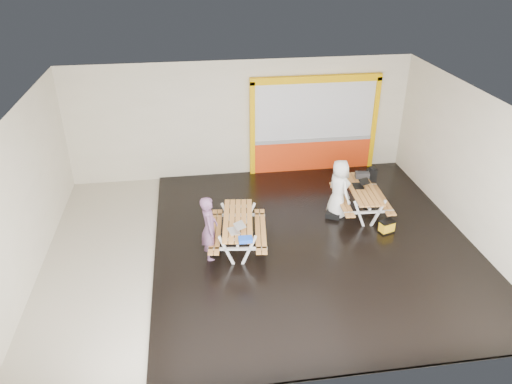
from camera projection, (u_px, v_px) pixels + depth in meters
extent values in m
cube|color=beige|center=(261.00, 247.00, 11.56)|extent=(10.00, 8.00, 0.01)
cube|color=white|center=(262.00, 105.00, 9.90)|extent=(10.00, 8.00, 0.01)
cube|color=beige|center=(241.00, 120.00, 14.22)|extent=(10.00, 0.01, 3.50)
cube|color=beige|center=(303.00, 301.00, 7.23)|extent=(10.00, 0.01, 3.50)
cube|color=beige|center=(24.00, 197.00, 10.09)|extent=(0.01, 8.00, 3.50)
cube|color=beige|center=(473.00, 167.00, 11.36)|extent=(0.01, 8.00, 3.50)
cube|color=black|center=(313.00, 241.00, 11.70)|extent=(7.50, 7.98, 0.05)
cube|color=red|center=(312.00, 156.00, 15.02)|extent=(3.60, 0.12, 1.00)
cube|color=gray|center=(313.00, 140.00, 14.77)|extent=(3.60, 0.14, 0.10)
cube|color=silver|center=(315.00, 111.00, 14.35)|extent=(3.60, 0.08, 1.72)
cube|color=#F8B200|center=(252.00, 130.00, 14.33)|extent=(0.14, 0.16, 2.90)
cube|color=#F8B200|center=(374.00, 124.00, 14.80)|extent=(0.14, 0.16, 2.90)
cube|color=#F8B200|center=(317.00, 79.00, 13.88)|extent=(3.88, 0.16, 0.20)
cube|color=#CB843C|center=(226.00, 220.00, 11.19)|extent=(0.35, 1.91, 0.04)
cube|color=#CB843C|center=(232.00, 220.00, 11.19)|extent=(0.35, 1.91, 0.04)
cube|color=#CB843C|center=(238.00, 220.00, 11.19)|extent=(0.35, 1.91, 0.04)
cube|color=#CB843C|center=(244.00, 220.00, 11.19)|extent=(0.35, 1.91, 0.04)
cube|color=#CB843C|center=(250.00, 220.00, 11.20)|extent=(0.35, 1.91, 0.04)
cube|color=white|center=(227.00, 251.00, 10.71)|extent=(0.36, 0.10, 0.76)
cube|color=white|center=(249.00, 250.00, 10.72)|extent=(0.36, 0.10, 0.76)
cube|color=white|center=(238.00, 249.00, 10.69)|extent=(1.30, 0.22, 0.06)
cube|color=white|center=(238.00, 239.00, 10.58)|extent=(0.65, 0.14, 0.06)
cube|color=white|center=(228.00, 217.00, 11.99)|extent=(0.36, 0.10, 0.76)
cube|color=white|center=(248.00, 216.00, 11.99)|extent=(0.36, 0.10, 0.76)
cube|color=white|center=(238.00, 215.00, 11.97)|extent=(1.30, 0.22, 0.06)
cube|color=white|center=(238.00, 206.00, 11.85)|extent=(0.65, 0.14, 0.06)
cube|color=white|center=(238.00, 227.00, 11.28)|extent=(0.25, 1.56, 0.06)
cube|color=#CB843C|center=(213.00, 231.00, 11.32)|extent=(0.35, 1.91, 0.04)
cube|color=#CB843C|center=(218.00, 231.00, 11.32)|extent=(0.35, 1.91, 0.04)
cube|color=#CB843C|center=(258.00, 230.00, 11.34)|extent=(0.35, 1.91, 0.04)
cube|color=#CB843C|center=(263.00, 230.00, 11.34)|extent=(0.35, 1.91, 0.04)
cube|color=#CB843C|center=(352.00, 189.00, 12.57)|extent=(0.22, 1.88, 0.04)
cube|color=#CB843C|center=(357.00, 189.00, 12.58)|extent=(0.22, 1.88, 0.04)
cube|color=#CB843C|center=(362.00, 189.00, 12.59)|extent=(0.22, 1.88, 0.04)
cube|color=#CB843C|center=(367.00, 188.00, 12.60)|extent=(0.22, 1.88, 0.04)
cube|color=#CB843C|center=(372.00, 188.00, 12.61)|extent=(0.22, 1.88, 0.04)
cube|color=white|center=(359.00, 214.00, 12.11)|extent=(0.35, 0.08, 0.75)
cube|color=white|center=(378.00, 213.00, 12.14)|extent=(0.35, 0.08, 0.75)
cube|color=white|center=(369.00, 212.00, 12.10)|extent=(1.29, 0.13, 0.06)
cube|color=white|center=(370.00, 204.00, 11.99)|extent=(0.63, 0.09, 0.06)
cube|color=white|center=(345.00, 188.00, 13.36)|extent=(0.35, 0.08, 0.75)
cube|color=white|center=(362.00, 187.00, 13.39)|extent=(0.35, 0.08, 0.75)
cube|color=white|center=(354.00, 186.00, 13.36)|extent=(1.29, 0.13, 0.06)
cube|color=white|center=(355.00, 178.00, 13.24)|extent=(0.63, 0.09, 0.06)
cube|color=white|center=(361.00, 195.00, 12.68)|extent=(0.14, 1.54, 0.06)
cube|color=#CB843C|center=(339.00, 199.00, 12.68)|extent=(0.22, 1.88, 0.04)
cube|color=#CB843C|center=(344.00, 199.00, 12.69)|extent=(0.22, 1.88, 0.04)
cube|color=#CB843C|center=(378.00, 197.00, 12.76)|extent=(0.22, 1.88, 0.04)
cube|color=#CB843C|center=(382.00, 197.00, 12.77)|extent=(0.22, 1.88, 0.04)
imported|color=#694464|center=(209.00, 228.00, 10.78)|extent=(0.39, 0.58, 1.56)
imported|color=white|center=(339.00, 189.00, 12.45)|extent=(0.70, 0.88, 1.59)
cube|color=silver|center=(234.00, 231.00, 10.74)|extent=(0.29, 0.37, 0.02)
cube|color=silver|center=(240.00, 225.00, 10.73)|extent=(0.28, 0.36, 0.06)
cube|color=silver|center=(239.00, 225.00, 10.72)|extent=(0.24, 0.32, 0.05)
cube|color=black|center=(358.00, 186.00, 12.66)|extent=(0.28, 0.37, 0.02)
cube|color=black|center=(364.00, 181.00, 12.61)|extent=(0.26, 0.37, 0.07)
cube|color=silver|center=(364.00, 181.00, 12.61)|extent=(0.22, 0.33, 0.06)
cube|color=blue|center=(246.00, 240.00, 10.37)|extent=(0.30, 0.21, 0.09)
cube|color=black|center=(362.00, 175.00, 13.07)|extent=(0.38, 0.22, 0.16)
cylinder|color=black|center=(363.00, 171.00, 13.02)|extent=(0.28, 0.05, 0.02)
cube|color=black|center=(371.00, 176.00, 13.43)|extent=(0.27, 0.18, 0.39)
cylinder|color=black|center=(372.00, 169.00, 13.33)|extent=(0.18, 0.18, 0.10)
cube|color=black|center=(333.00, 215.00, 12.62)|extent=(0.44, 0.40, 0.14)
cube|color=black|center=(386.00, 231.00, 12.02)|extent=(0.42, 0.34, 0.04)
cube|color=gold|center=(387.00, 227.00, 11.95)|extent=(0.39, 0.31, 0.27)
cube|color=black|center=(387.00, 222.00, 11.89)|extent=(0.42, 0.34, 0.03)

